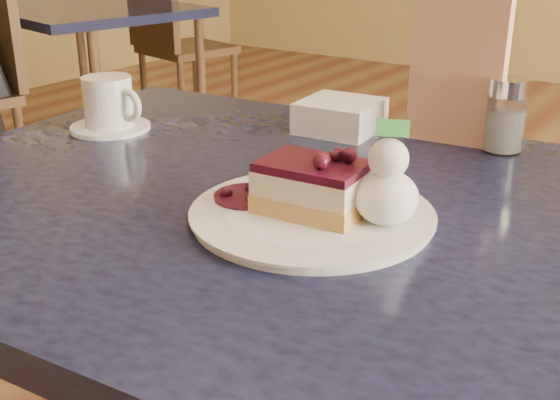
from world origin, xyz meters
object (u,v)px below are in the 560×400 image
Objects in this scene: coffee_set at (110,106)px; bg_table_far_left at (97,147)px; main_table at (329,263)px; dessert_plate at (312,215)px; cheesecake_slice at (312,187)px.

bg_table_far_left is (-1.77, 1.46, -0.78)m from coffee_set.
dessert_plate reaches higher than main_table.
main_table is 2.82m from bg_table_far_left.
cheesecake_slice is (0.00, -0.05, 0.13)m from main_table.
bg_table_far_left is at bearing 140.60° from coffee_set.
cheesecake_slice is at bearing -15.20° from coffee_set.
cheesecake_slice is 0.52m from coffee_set.
coffee_set is at bearing 160.05° from cheesecake_slice.
cheesecake_slice is 0.07× the size of bg_table_far_left.
main_table reaches higher than bg_table_far_left.
main_table is at bearing -9.47° from coffee_set.
main_table is 0.14m from cheesecake_slice.
main_table is 0.72× the size of bg_table_far_left.
dessert_plate is 2.17× the size of cheesecake_slice.
cheesecake_slice is (-0.00, 0.00, 0.04)m from dessert_plate.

